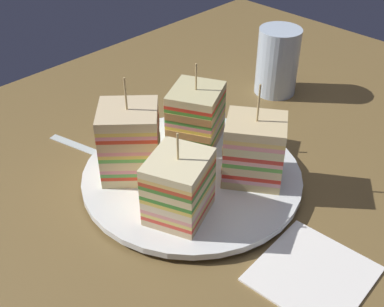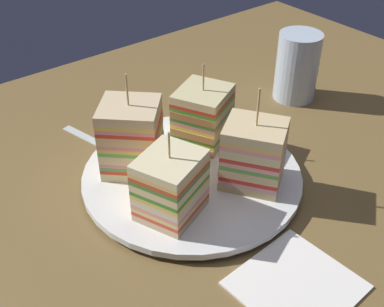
{
  "view_description": "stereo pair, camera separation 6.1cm",
  "coord_description": "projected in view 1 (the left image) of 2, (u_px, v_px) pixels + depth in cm",
  "views": [
    {
      "loc": [
        -34.98,
        -34.35,
        40.33
      ],
      "look_at": [
        0.0,
        0.0,
        4.54
      ],
      "focal_mm": 45.64,
      "sensor_mm": 36.0,
      "label": 1
    },
    {
      "loc": [
        -30.47,
        -38.4,
        40.33
      ],
      "look_at": [
        0.0,
        0.0,
        4.54
      ],
      "focal_mm": 45.64,
      "sensor_mm": 36.0,
      "label": 2
    }
  ],
  "objects": [
    {
      "name": "napkin",
      "position": [
        313.0,
        273.0,
        0.51
      ],
      "size": [
        12.04,
        11.52,
        0.5
      ],
      "primitive_type": "cube",
      "rotation": [
        0.0,
        0.0,
        0.06
      ],
      "color": "white",
      "rests_on": "ground_plane"
    },
    {
      "name": "chip_pile",
      "position": [
        189.0,
        161.0,
        0.63
      ],
      "size": [
        6.7,
        5.6,
        1.94
      ],
      "color": "#E2CF73",
      "rests_on": "plate"
    },
    {
      "name": "sandwich_wedge_3",
      "position": [
        179.0,
        187.0,
        0.54
      ],
      "size": [
        8.91,
        8.34,
        11.02
      ],
      "rotation": [
        0.0,
        0.0,
        12.95
      ],
      "color": "#DAB785",
      "rests_on": "plate"
    },
    {
      "name": "salad_garnish",
      "position": [
        247.0,
        144.0,
        0.67
      ],
      "size": [
        6.09,
        5.51,
        1.44
      ],
      "color": "#5CB24F",
      "rests_on": "plate"
    },
    {
      "name": "ground_plane",
      "position": [
        192.0,
        187.0,
        0.64
      ],
      "size": [
        119.63,
        83.52,
        1.8
      ],
      "primitive_type": "cube",
      "color": "brown"
    },
    {
      "name": "spoon",
      "position": [
        112.0,
        157.0,
        0.67
      ],
      "size": [
        5.43,
        14.91,
        1.0
      ],
      "rotation": [
        0.0,
        0.0,
        4.96
      ],
      "color": "silver",
      "rests_on": "ground_plane"
    },
    {
      "name": "plate",
      "position": [
        192.0,
        176.0,
        0.63
      ],
      "size": [
        28.07,
        28.07,
        1.54
      ],
      "color": "silver",
      "rests_on": "ground_plane"
    },
    {
      "name": "drinking_glass",
      "position": [
        277.0,
        66.0,
        0.8
      ],
      "size": [
        6.86,
        6.86,
        11.04
      ],
      "color": "silver",
      "rests_on": "ground_plane"
    },
    {
      "name": "sandwich_wedge_1",
      "position": [
        196.0,
        115.0,
        0.66
      ],
      "size": [
        9.26,
        8.94,
        11.56
      ],
      "rotation": [
        0.0,
        0.0,
        9.88
      ],
      "color": "beige",
      "rests_on": "plate"
    },
    {
      "name": "sandwich_wedge_2",
      "position": [
        130.0,
        142.0,
        0.6
      ],
      "size": [
        9.7,
        9.68,
        13.42
      ],
      "rotation": [
        0.0,
        0.0,
        11.81
      ],
      "color": "beige",
      "rests_on": "plate"
    },
    {
      "name": "sandwich_wedge_0",
      "position": [
        254.0,
        150.0,
        0.59
      ],
      "size": [
        8.98,
        9.28,
        13.13
      ],
      "rotation": [
        0.0,
        0.0,
        8.45
      ],
      "color": "#D4BA7A",
      "rests_on": "plate"
    }
  ]
}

